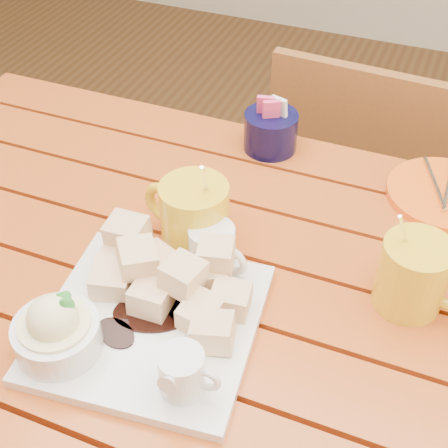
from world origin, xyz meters
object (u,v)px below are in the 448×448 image
at_px(coffee_mug_right, 415,275).
at_px(orange_saucer, 447,194).
at_px(table, 183,316).
at_px(chair_far, 356,186).
at_px(coffee_mug_left, 193,215).
at_px(dessert_plate, 134,313).

distance_m(coffee_mug_right, orange_saucer, 0.26).
bearing_deg(coffee_mug_right, orange_saucer, 99.17).
relative_size(table, chair_far, 1.46).
xyz_separation_m(coffee_mug_left, coffee_mug_right, (0.32, 0.00, -0.00)).
height_order(table, dessert_plate, dessert_plate).
bearing_deg(coffee_mug_right, table, -155.94).
distance_m(table, dessert_plate, 0.19).
bearing_deg(coffee_mug_left, coffee_mug_right, 13.14).
distance_m(dessert_plate, orange_saucer, 0.56).
distance_m(table, coffee_mug_left, 0.17).
xyz_separation_m(coffee_mug_left, orange_saucer, (0.34, 0.26, -0.05)).
distance_m(coffee_mug_left, coffee_mug_right, 0.32).
bearing_deg(chair_far, coffee_mug_left, 80.11).
height_order(table, orange_saucer, orange_saucer).
relative_size(coffee_mug_right, orange_saucer, 0.81).
bearing_deg(chair_far, dessert_plate, 82.76).
height_order(coffee_mug_left, coffee_mug_right, coffee_mug_left).
bearing_deg(orange_saucer, chair_far, 118.27).
height_order(coffee_mug_left, chair_far, coffee_mug_left).
relative_size(table, coffee_mug_left, 7.16).
bearing_deg(chair_far, orange_saucer, 121.77).
bearing_deg(dessert_plate, orange_saucer, 51.80).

